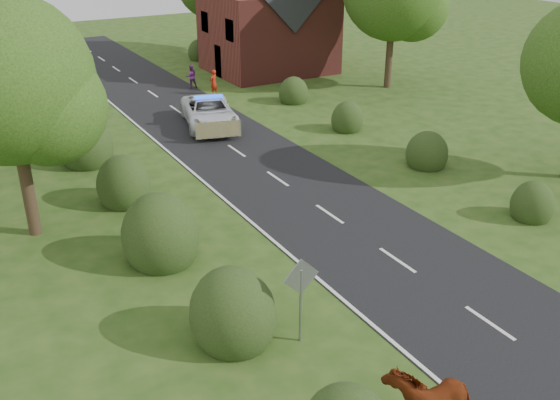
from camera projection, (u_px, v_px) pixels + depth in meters
ground at (489, 323)px, 17.45m from camera, size 120.00×120.00×0.00m
road at (246, 157)px, 29.25m from camera, size 6.00×70.00×0.02m
road_markings at (235, 179)px, 26.89m from camera, size 4.96×70.00×0.01m
hedgerow_left at (131, 197)px, 23.39m from camera, size 2.75×50.41×3.00m
hedgerow_right at (409, 147)px, 29.02m from camera, size 2.10×45.78×2.10m
tree_left_a at (18, 87)px, 20.13m from camera, size 5.74×5.60×8.38m
road_sign at (301, 288)px, 16.07m from camera, size 1.06×0.08×2.53m
house at (268, 17)px, 43.76m from camera, size 8.00×7.40×9.17m
police_van at (209, 112)px, 33.25m from camera, size 3.84×5.98×1.68m
pedestrian_red at (214, 82)px, 38.98m from camera, size 0.70×0.62×1.60m
pedestrian_purple at (191, 76)px, 40.56m from camera, size 0.84×0.71×1.53m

